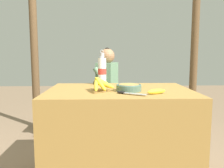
# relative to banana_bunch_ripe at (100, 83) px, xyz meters

# --- Properties ---
(market_counter) EXTENTS (1.19, 0.84, 0.80)m
(market_counter) POSITION_rel_banana_bunch_ripe_xyz_m (0.16, 0.06, -0.46)
(market_counter) COLOR olive
(market_counter) RESTS_ON ground_plane
(banana_bunch_ripe) EXTENTS (0.18, 0.29, 0.13)m
(banana_bunch_ripe) POSITION_rel_banana_bunch_ripe_xyz_m (0.00, 0.00, 0.00)
(banana_bunch_ripe) COLOR #4C381E
(banana_bunch_ripe) RESTS_ON market_counter
(serving_bowl) EXTENTS (0.20, 0.20, 0.06)m
(serving_bowl) POSITION_rel_banana_bunch_ripe_xyz_m (0.23, -0.02, -0.03)
(serving_bowl) COLOR #4C6B5B
(serving_bowl) RESTS_ON market_counter
(water_bottle) EXTENTS (0.08, 0.08, 0.33)m
(water_bottle) POSITION_rel_banana_bunch_ripe_xyz_m (0.01, 0.37, 0.07)
(water_bottle) COLOR white
(water_bottle) RESTS_ON market_counter
(loose_banana_front) EXTENTS (0.16, 0.10, 0.04)m
(loose_banana_front) POSITION_rel_banana_bunch_ripe_xyz_m (0.42, -0.17, -0.04)
(loose_banana_front) COLOR yellow
(loose_banana_front) RESTS_ON market_counter
(knife) EXTENTS (0.21, 0.14, 0.02)m
(knife) POSITION_rel_banana_bunch_ripe_xyz_m (0.20, -0.18, -0.05)
(knife) COLOR #BCBCC1
(knife) RESTS_ON market_counter
(wooden_bench) EXTENTS (1.88, 0.32, 0.46)m
(wooden_bench) POSITION_rel_banana_bunch_ripe_xyz_m (0.18, 1.20, -0.47)
(wooden_bench) COLOR brown
(wooden_bench) RESTS_ON ground_plane
(seated_vendor) EXTENTS (0.47, 0.43, 1.17)m
(seated_vendor) POSITION_rel_banana_bunch_ripe_xyz_m (0.02, 1.18, -0.18)
(seated_vendor) COLOR #232328
(seated_vendor) RESTS_ON ground_plane
(banana_bunch_green) EXTENTS (0.14, 0.25, 0.13)m
(banana_bunch_green) POSITION_rel_banana_bunch_ripe_xyz_m (0.73, 1.19, -0.34)
(banana_bunch_green) COLOR #4C381E
(banana_bunch_green) RESTS_ON wooden_bench
(support_post_near) EXTENTS (0.11, 0.11, 2.38)m
(support_post_near) POSITION_rel_banana_bunch_ripe_xyz_m (-0.98, 1.60, 0.33)
(support_post_near) COLOR brown
(support_post_near) RESTS_ON ground_plane
(support_post_far) EXTENTS (0.11, 0.11, 2.38)m
(support_post_far) POSITION_rel_banana_bunch_ripe_xyz_m (1.35, 1.60, 0.33)
(support_post_far) COLOR brown
(support_post_far) RESTS_ON ground_plane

